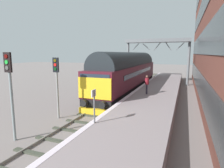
# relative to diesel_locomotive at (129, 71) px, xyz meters

# --- Properties ---
(ground_plane) EXTENTS (140.00, 140.00, 0.00)m
(ground_plane) POSITION_rel_diesel_locomotive_xyz_m (-0.00, -7.39, -2.48)
(ground_plane) COLOR gray
(ground_plane) RESTS_ON ground
(track_main) EXTENTS (2.50, 60.00, 0.15)m
(track_main) POSITION_rel_diesel_locomotive_xyz_m (-0.00, -7.39, -2.43)
(track_main) COLOR gray
(track_main) RESTS_ON ground
(station_platform) EXTENTS (4.00, 44.00, 1.01)m
(station_platform) POSITION_rel_diesel_locomotive_xyz_m (3.60, -7.39, -1.98)
(station_platform) COLOR gray
(station_platform) RESTS_ON ground
(diesel_locomotive) EXTENTS (2.74, 18.76, 4.68)m
(diesel_locomotive) POSITION_rel_diesel_locomotive_xyz_m (0.00, 0.00, 0.00)
(diesel_locomotive) COLOR black
(diesel_locomotive) RESTS_ON ground
(signal_post_near) EXTENTS (0.44, 0.22, 4.60)m
(signal_post_near) POSITION_rel_diesel_locomotive_xyz_m (-2.09, -14.50, 0.47)
(signal_post_near) COLOR gray
(signal_post_near) RESTS_ON ground
(signal_post_mid) EXTENTS (0.44, 0.22, 4.27)m
(signal_post_mid) POSITION_rel_diesel_locomotive_xyz_m (-2.09, -10.74, 0.27)
(signal_post_mid) COLOR gray
(signal_post_mid) RESTS_ON ground
(platform_number_sign) EXTENTS (0.10, 0.44, 1.74)m
(platform_number_sign) POSITION_rel_diesel_locomotive_xyz_m (1.88, -13.08, -0.31)
(platform_number_sign) COLOR slate
(platform_number_sign) RESTS_ON station_platform
(waiting_passenger) EXTENTS (0.43, 0.49, 1.64)m
(waiting_passenger) POSITION_rel_diesel_locomotive_xyz_m (3.03, -4.91, -0.49)
(waiting_passenger) COLOR #352E3C
(waiting_passenger) RESTS_ON station_platform
(overhead_footbridge) EXTENTS (9.30, 2.00, 6.65)m
(overhead_footbridge) POSITION_rel_diesel_locomotive_xyz_m (2.05, 7.85, 3.43)
(overhead_footbridge) COLOR slate
(overhead_footbridge) RESTS_ON ground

